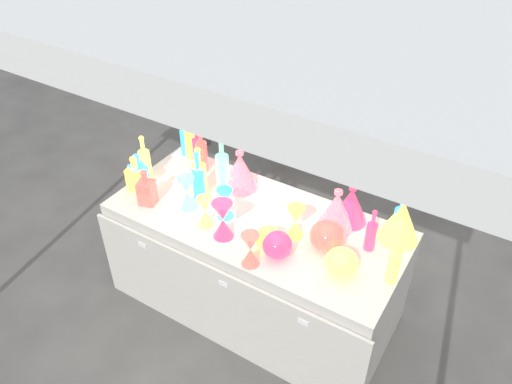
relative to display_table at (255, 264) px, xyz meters
The scene contains 32 objects.
ground 0.37m from the display_table, 90.00° to the left, with size 80.00×80.00×0.00m, color #605E59.
display_table is the anchor object (origin of this frame).
cardboard_box_closed 2.03m from the display_table, 108.91° to the left, with size 0.52×0.38×0.38m, color olive.
cardboard_box_flat 2.03m from the display_table, 83.40° to the left, with size 0.64×0.45×0.05m, color olive.
bottle_0 1.00m from the display_table, 154.35° to the left, with size 0.09×0.09×0.35m, color #F81742, non-canonical shape.
bottle_1 1.02m from the display_table, 155.83° to the left, with size 0.07×0.07×0.30m, color #1A8F28, non-canonical shape.
bottle_2 0.84m from the display_table, 156.22° to the left, with size 0.07×0.07×0.34m, color orange, non-canonical shape.
bottle_3 0.94m from the display_table, 152.86° to the left, with size 0.07×0.07×0.27m, color #1C34A7, non-canonical shape.
bottle_4 1.00m from the display_table, behind, with size 0.07×0.07×0.32m, color #126873, non-canonical shape.
bottle_5 0.68m from the display_table, 155.28° to the left, with size 0.09×0.09×0.39m, color #B62465, non-canonical shape.
bottle_6 0.70m from the display_table, behind, with size 0.09×0.09×0.35m, color #F81742, non-canonical shape.
bottle_7 0.69m from the display_table, behind, with size 0.08×0.08×0.34m, color #1A8F28, non-canonical shape.
decanter_0 0.96m from the display_table, behind, with size 0.10×0.10×0.25m, color #F81742, non-canonical shape.
decanter_1 0.85m from the display_table, 161.89° to the right, with size 0.10×0.10×0.25m, color orange, non-canonical shape.
decanter_2 0.96m from the display_table, behind, with size 0.10×0.10×0.25m, color #1A8F28, non-canonical shape.
hourglass_0 0.60m from the display_table, 62.11° to the right, with size 0.10×0.10×0.20m, color orange, non-canonical shape.
hourglass_1 0.55m from the display_table, 109.42° to the right, with size 0.12×0.12×0.24m, color #1C34A7, non-canonical shape.
hourglass_2 0.56m from the display_table, 139.58° to the right, with size 0.10×0.10×0.19m, color #126873, non-canonical shape.
hourglass_3 0.65m from the display_table, 164.26° to the right, with size 0.11×0.11×0.22m, color #B62465, non-canonical shape.
hourglass_4 0.55m from the display_table, ahead, with size 0.10×0.10×0.20m, color #F81742, non-canonical shape.
hourglass_5 0.51m from the display_table, 157.59° to the right, with size 0.10×0.10×0.20m, color #1A8F28, non-canonical shape.
globe_0 0.51m from the display_table, 41.49° to the right, with size 0.15×0.15×0.12m, color #F81742, non-canonical shape.
globe_1 0.77m from the display_table, 12.78° to the right, with size 0.18×0.18×0.14m, color #126873, non-canonical shape.
globe_2 0.65m from the display_table, ahead, with size 0.19×0.19×0.16m, color orange, non-canonical shape.
globe_3 0.55m from the display_table, 36.62° to the right, with size 0.17×0.17×0.14m, color #1C34A7, non-canonical shape.
lampshade_0 0.62m from the display_table, 138.18° to the left, with size 0.23×0.23×0.27m, color gold, non-canonical shape.
lampshade_1 0.69m from the display_table, 23.88° to the left, with size 0.22×0.22×0.26m, color gold, non-canonical shape.
lampshade_2 0.75m from the display_table, 31.07° to the left, with size 0.21×0.21×0.25m, color #1C34A7, non-canonical shape.
lampshade_3 0.98m from the display_table, 20.35° to the left, with size 0.23×0.23×0.28m, color #126873, non-canonical shape.
bottle_8 0.98m from the display_table, 21.55° to the left, with size 0.07×0.07×0.30m, color #1A8F28, non-canonical shape.
bottle_10 0.85m from the display_table, 10.29° to the left, with size 0.06×0.06×0.27m, color #1C34A7, non-canonical shape.
bottle_11 1.01m from the display_table, ahead, with size 0.07×0.07×0.29m, color #126873, non-canonical shape.
Camera 1 is at (1.21, -1.95, 2.69)m, focal length 35.00 mm.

